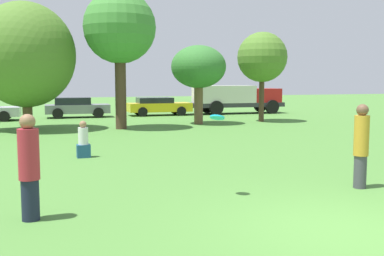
{
  "coord_description": "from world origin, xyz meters",
  "views": [
    {
      "loc": [
        -4.5,
        -5.55,
        2.3
      ],
      "look_at": [
        -1.2,
        3.58,
        1.29
      ],
      "focal_mm": 41.98,
      "sensor_mm": 36.0,
      "label": 1
    }
  ],
  "objects_px": {
    "frisbee": "(217,117)",
    "parked_car_yellow": "(158,106)",
    "person_thrower": "(29,167)",
    "tree_2": "(120,29)",
    "parked_car_grey": "(76,107)",
    "tree_1": "(25,55)",
    "person_catcher": "(361,145)",
    "tree_4": "(262,58)",
    "delivery_truck_red": "(236,97)",
    "tree_3": "(199,68)",
    "bystander_sitting": "(83,142)"
  },
  "relations": [
    {
      "from": "person_catcher",
      "to": "frisbee",
      "type": "distance_m",
      "value": 3.28
    },
    {
      "from": "tree_3",
      "to": "tree_2",
      "type": "bearing_deg",
      "value": -166.12
    },
    {
      "from": "parked_car_grey",
      "to": "parked_car_yellow",
      "type": "relative_size",
      "value": 0.94
    },
    {
      "from": "parked_car_yellow",
      "to": "person_thrower",
      "type": "bearing_deg",
      "value": -107.9
    },
    {
      "from": "person_thrower",
      "to": "person_catcher",
      "type": "distance_m",
      "value": 6.7
    },
    {
      "from": "tree_1",
      "to": "parked_car_yellow",
      "type": "xyz_separation_m",
      "value": [
        8.29,
        6.83,
        -2.87
      ]
    },
    {
      "from": "person_thrower",
      "to": "tree_3",
      "type": "distance_m",
      "value": 17.27
    },
    {
      "from": "person_thrower",
      "to": "parked_car_yellow",
      "type": "relative_size",
      "value": 0.41
    },
    {
      "from": "person_catcher",
      "to": "tree_2",
      "type": "bearing_deg",
      "value": -79.4
    },
    {
      "from": "tree_3",
      "to": "delivery_truck_red",
      "type": "xyz_separation_m",
      "value": [
        5.29,
        6.5,
        -1.86
      ]
    },
    {
      "from": "parked_car_grey",
      "to": "delivery_truck_red",
      "type": "distance_m",
      "value": 11.07
    },
    {
      "from": "tree_1",
      "to": "tree_3",
      "type": "relative_size",
      "value": 1.42
    },
    {
      "from": "bystander_sitting",
      "to": "tree_4",
      "type": "height_order",
      "value": "tree_4"
    },
    {
      "from": "person_thrower",
      "to": "tree_1",
      "type": "relative_size",
      "value": 0.3
    },
    {
      "from": "parked_car_grey",
      "to": "parked_car_yellow",
      "type": "height_order",
      "value": "parked_car_grey"
    },
    {
      "from": "person_thrower",
      "to": "tree_1",
      "type": "height_order",
      "value": "tree_1"
    },
    {
      "from": "person_thrower",
      "to": "tree_1",
      "type": "distance_m",
      "value": 14.95
    },
    {
      "from": "tree_3",
      "to": "frisbee",
      "type": "bearing_deg",
      "value": -109.33
    },
    {
      "from": "frisbee",
      "to": "tree_2",
      "type": "height_order",
      "value": "tree_2"
    },
    {
      "from": "person_thrower",
      "to": "bystander_sitting",
      "type": "bearing_deg",
      "value": 75.96
    },
    {
      "from": "tree_2",
      "to": "tree_4",
      "type": "distance_m",
      "value": 8.47
    },
    {
      "from": "person_thrower",
      "to": "tree_2",
      "type": "height_order",
      "value": "tree_2"
    },
    {
      "from": "parked_car_yellow",
      "to": "parked_car_grey",
      "type": "bearing_deg",
      "value": -177.4
    },
    {
      "from": "parked_car_grey",
      "to": "tree_3",
      "type": "bearing_deg",
      "value": -46.5
    },
    {
      "from": "bystander_sitting",
      "to": "tree_3",
      "type": "relative_size",
      "value": 0.26
    },
    {
      "from": "parked_car_grey",
      "to": "parked_car_yellow",
      "type": "distance_m",
      "value": 5.4
    },
    {
      "from": "person_thrower",
      "to": "person_catcher",
      "type": "xyz_separation_m",
      "value": [
        6.7,
        -0.02,
        0.04
      ]
    },
    {
      "from": "tree_1",
      "to": "parked_car_yellow",
      "type": "relative_size",
      "value": 1.39
    },
    {
      "from": "tree_1",
      "to": "parked_car_grey",
      "type": "height_order",
      "value": "tree_1"
    },
    {
      "from": "frisbee",
      "to": "person_thrower",
      "type": "bearing_deg",
      "value": -174.2
    },
    {
      "from": "tree_4",
      "to": "parked_car_yellow",
      "type": "xyz_separation_m",
      "value": [
        -4.26,
        6.59,
        -2.98
      ]
    },
    {
      "from": "tree_4",
      "to": "tree_3",
      "type": "bearing_deg",
      "value": -178.17
    },
    {
      "from": "bystander_sitting",
      "to": "parked_car_yellow",
      "type": "xyz_separation_m",
      "value": [
        6.68,
        15.53,
        0.18
      ]
    },
    {
      "from": "person_catcher",
      "to": "delivery_truck_red",
      "type": "bearing_deg",
      "value": -108.38
    },
    {
      "from": "person_catcher",
      "to": "tree_2",
      "type": "distance_m",
      "value": 14.51
    },
    {
      "from": "tree_2",
      "to": "tree_4",
      "type": "bearing_deg",
      "value": 8.33
    },
    {
      "from": "frisbee",
      "to": "tree_1",
      "type": "xyz_separation_m",
      "value": [
        -3.58,
        14.36,
        1.92
      ]
    },
    {
      "from": "person_thrower",
      "to": "tree_2",
      "type": "relative_size",
      "value": 0.27
    },
    {
      "from": "frisbee",
      "to": "parked_car_grey",
      "type": "height_order",
      "value": "frisbee"
    },
    {
      "from": "delivery_truck_red",
      "to": "person_catcher",
      "type": "bearing_deg",
      "value": -105.61
    },
    {
      "from": "frisbee",
      "to": "parked_car_yellow",
      "type": "height_order",
      "value": "frisbee"
    },
    {
      "from": "tree_2",
      "to": "delivery_truck_red",
      "type": "xyz_separation_m",
      "value": [
        9.7,
        7.59,
        -3.62
      ]
    },
    {
      "from": "bystander_sitting",
      "to": "tree_1",
      "type": "distance_m",
      "value": 9.36
    },
    {
      "from": "person_thrower",
      "to": "tree_2",
      "type": "bearing_deg",
      "value": 73.3
    },
    {
      "from": "parked_car_grey",
      "to": "tree_4",
      "type": "bearing_deg",
      "value": -31.49
    },
    {
      "from": "tree_2",
      "to": "tree_1",
      "type": "bearing_deg",
      "value": 167.07
    },
    {
      "from": "tree_3",
      "to": "delivery_truck_red",
      "type": "bearing_deg",
      "value": 50.87
    },
    {
      "from": "parked_car_yellow",
      "to": "tree_4",
      "type": "bearing_deg",
      "value": -54.16
    },
    {
      "from": "person_thrower",
      "to": "delivery_truck_red",
      "type": "distance_m",
      "value": 25.45
    },
    {
      "from": "tree_2",
      "to": "delivery_truck_red",
      "type": "relative_size",
      "value": 0.96
    }
  ]
}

